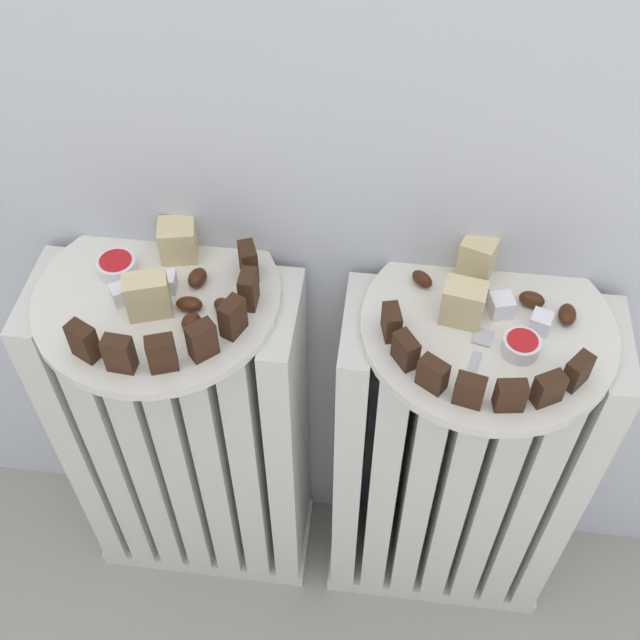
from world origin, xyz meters
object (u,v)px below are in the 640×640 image
at_px(radiator_left, 191,442).
at_px(plate_left, 158,297).
at_px(plate_right, 488,327).
at_px(fork, 477,356).
at_px(jam_bowl_right, 521,345).
at_px(jam_bowl_left, 117,266).
at_px(radiator_right, 452,470).

xyz_separation_m(radiator_left, plate_left, (-0.00, 0.00, 0.30)).
xyz_separation_m(plate_right, fork, (-0.01, -0.05, 0.01)).
bearing_deg(plate_right, jam_bowl_right, -49.08).
bearing_deg(jam_bowl_left, plate_right, -3.59).
relative_size(radiator_right, plate_right, 2.12).
relative_size(plate_left, jam_bowl_left, 6.22).
bearing_deg(jam_bowl_right, radiator_right, 130.92).
xyz_separation_m(plate_left, plate_right, (0.37, 0.00, 0.00)).
distance_m(radiator_right, plate_left, 0.48).
relative_size(radiator_left, plate_right, 2.12).
distance_m(plate_left, jam_bowl_left, 0.06).
height_order(plate_left, fork, fork).
relative_size(radiator_right, jam_bowl_left, 13.17).
distance_m(radiator_left, plate_left, 0.30).
bearing_deg(radiator_left, plate_left, 180.00).
height_order(radiator_right, fork, fork).
bearing_deg(radiator_right, radiator_left, 180.00).
bearing_deg(jam_bowl_right, plate_left, 174.91).
distance_m(plate_right, jam_bowl_left, 0.42).
xyz_separation_m(radiator_right, fork, (-0.01, -0.05, 0.31)).
height_order(plate_right, fork, fork).
height_order(radiator_left, jam_bowl_left, jam_bowl_left).
bearing_deg(jam_bowl_left, jam_bowl_right, -7.82).
bearing_deg(radiator_right, jam_bowl_right, -49.08).
distance_m(jam_bowl_left, fork, 0.41).
bearing_deg(jam_bowl_left, plate_left, -27.04).
height_order(radiator_left, plate_right, plate_right).
bearing_deg(jam_bowl_right, fork, -164.07).
relative_size(plate_left, plate_right, 1.00).
xyz_separation_m(plate_left, jam_bowl_left, (-0.05, 0.03, 0.02)).
bearing_deg(radiator_left, plate_right, 0.00).
distance_m(radiator_left, jam_bowl_left, 0.33).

